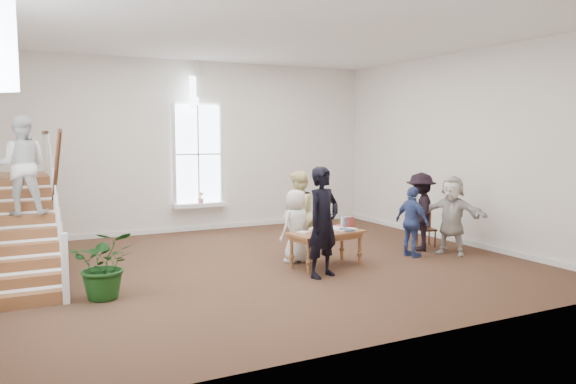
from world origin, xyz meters
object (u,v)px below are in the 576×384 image
elderly_woman (296,226)px  side_chair (425,226)px  person_yellow (298,214)px  police_officer (323,222)px  floor_plant (105,264)px  woman_cluster_c (452,215)px  woman_cluster_b (421,212)px  library_table (327,235)px  woman_cluster_a (412,222)px

elderly_woman → side_chair: elderly_woman is taller
person_yellow → side_chair: (3.13, -0.39, -0.44)m
police_officer → floor_plant: police_officer is taller
side_chair → woman_cluster_c: bearing=-82.2°
elderly_woman → side_chair: (3.43, 0.11, -0.27)m
elderly_woman → side_chair: size_ratio=1.72×
police_officer → woman_cluster_b: 3.28m
library_table → woman_cluster_b: size_ratio=0.91×
elderly_woman → side_chair: 3.44m
police_officer → person_yellow: police_officer is taller
woman_cluster_a → side_chair: (1.02, 0.77, -0.28)m
person_yellow → floor_plant: size_ratio=1.65×
library_table → woman_cluster_c: 2.96m
elderly_woman → woman_cluster_b: 3.02m
person_yellow → side_chair: size_ratio=2.11×
person_yellow → woman_cluster_a: size_ratio=1.22×
woman_cluster_b → floor_plant: 6.91m
floor_plant → woman_cluster_c: bearing=0.0°
police_officer → woman_cluster_c: bearing=-12.6°
elderly_woman → floor_plant: 3.96m
library_table → elderly_woman: (-0.38, 0.60, 0.12)m
police_officer → woman_cluster_b: bearing=-0.6°
elderly_woman → police_officer: bearing=67.9°
person_yellow → woman_cluster_c: 3.31m
library_table → woman_cluster_b: 2.67m
woman_cluster_a → floor_plant: (-6.27, -0.20, -0.19)m
woman_cluster_a → side_chair: bearing=-61.0°
side_chair → woman_cluster_b: bearing=-127.5°
woman_cluster_a → floor_plant: bearing=83.5°
police_officer → woman_cluster_b: (3.11, 1.03, -0.14)m
library_table → elderly_woman: 0.72m
library_table → police_officer: size_ratio=0.78×
woman_cluster_b → side_chair: 0.66m
elderly_woman → person_yellow: (0.30, 0.50, 0.17)m
woman_cluster_a → woman_cluster_c: (0.90, -0.20, 0.11)m
police_officer → side_chair: 3.82m
library_table → elderly_woman: elderly_woman is taller
library_table → person_yellow: 1.14m
side_chair → woman_cluster_a: bearing=-128.1°
elderly_woman → floor_plant: elderly_woman is taller
woman_cluster_c → side_chair: size_ratio=1.98×
woman_cluster_c → floor_plant: woman_cluster_c is taller
police_officer → floor_plant: (-3.76, 0.38, -0.45)m
person_yellow → floor_plant: (-4.16, -1.37, -0.36)m
woman_cluster_c → woman_cluster_b: bearing=175.5°
library_table → floor_plant: size_ratio=1.43×
police_officer → woman_cluster_a: police_officer is taller
elderly_woman → woman_cluster_c: woman_cluster_c is taller
library_table → woman_cluster_c: (2.93, -0.27, 0.23)m
library_table → floor_plant: floor_plant is taller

